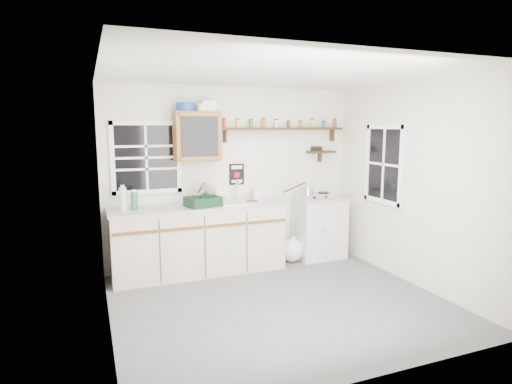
{
  "coord_description": "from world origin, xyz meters",
  "views": [
    {
      "loc": [
        -1.92,
        -4.14,
        1.96
      ],
      "look_at": [
        -0.07,
        0.55,
        1.18
      ],
      "focal_mm": 30.0,
      "sensor_mm": 36.0,
      "label": 1
    }
  ],
  "objects_px": {
    "right_cabinet": "(318,227)",
    "spice_shelf": "(282,128)",
    "upper_cabinet": "(197,136)",
    "hotplate": "(315,196)",
    "dish_rack": "(204,199)",
    "main_cabinet": "(199,239)"
  },
  "relations": [
    {
      "from": "dish_rack",
      "to": "hotplate",
      "type": "relative_size",
      "value": 0.88
    },
    {
      "from": "spice_shelf",
      "to": "dish_rack",
      "type": "relative_size",
      "value": 3.9
    },
    {
      "from": "right_cabinet",
      "to": "hotplate",
      "type": "distance_m",
      "value": 0.5
    },
    {
      "from": "main_cabinet",
      "to": "upper_cabinet",
      "type": "distance_m",
      "value": 1.37
    },
    {
      "from": "hotplate",
      "to": "upper_cabinet",
      "type": "bearing_deg",
      "value": -179.96
    },
    {
      "from": "main_cabinet",
      "to": "dish_rack",
      "type": "height_order",
      "value": "dish_rack"
    },
    {
      "from": "spice_shelf",
      "to": "hotplate",
      "type": "xyz_separation_m",
      "value": [
        0.45,
        -0.21,
        -0.98
      ]
    },
    {
      "from": "upper_cabinet",
      "to": "spice_shelf",
      "type": "relative_size",
      "value": 0.34
    },
    {
      "from": "main_cabinet",
      "to": "dish_rack",
      "type": "distance_m",
      "value": 0.57
    },
    {
      "from": "right_cabinet",
      "to": "dish_rack",
      "type": "height_order",
      "value": "dish_rack"
    },
    {
      "from": "upper_cabinet",
      "to": "right_cabinet",
      "type": "bearing_deg",
      "value": -3.76
    },
    {
      "from": "right_cabinet",
      "to": "dish_rack",
      "type": "distance_m",
      "value": 1.87
    },
    {
      "from": "right_cabinet",
      "to": "spice_shelf",
      "type": "relative_size",
      "value": 0.48
    },
    {
      "from": "main_cabinet",
      "to": "upper_cabinet",
      "type": "bearing_deg",
      "value": 76.32
    },
    {
      "from": "main_cabinet",
      "to": "spice_shelf",
      "type": "height_order",
      "value": "spice_shelf"
    },
    {
      "from": "right_cabinet",
      "to": "upper_cabinet",
      "type": "distance_m",
      "value": 2.26
    },
    {
      "from": "hotplate",
      "to": "dish_rack",
      "type": "bearing_deg",
      "value": -172.72
    },
    {
      "from": "dish_rack",
      "to": "hotplate",
      "type": "xyz_separation_m",
      "value": [
        1.7,
        0.08,
        -0.08
      ]
    },
    {
      "from": "right_cabinet",
      "to": "dish_rack",
      "type": "relative_size",
      "value": 1.86
    },
    {
      "from": "upper_cabinet",
      "to": "hotplate",
      "type": "distance_m",
      "value": 1.94
    },
    {
      "from": "upper_cabinet",
      "to": "spice_shelf",
      "type": "xyz_separation_m",
      "value": [
        1.28,
        0.07,
        0.1
      ]
    },
    {
      "from": "right_cabinet",
      "to": "spice_shelf",
      "type": "xyz_separation_m",
      "value": [
        -0.52,
        0.19,
        1.47
      ]
    }
  ]
}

